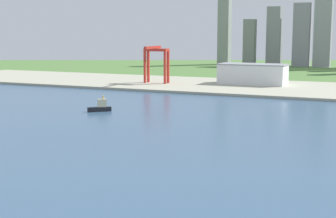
{
  "coord_description": "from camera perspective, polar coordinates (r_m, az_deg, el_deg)",
  "views": [
    {
      "loc": [
        79.72,
        5.25,
        54.98
      ],
      "look_at": [
        8.32,
        165.28,
        28.14
      ],
      "focal_mm": 53.69,
      "sensor_mm": 36.0,
      "label": 1
    }
  ],
  "objects": [
    {
      "name": "tugboat_small",
      "position": [
        353.71,
        -7.69,
        0.22
      ],
      "size": [
        14.44,
        13.47,
        11.16
      ],
      "color": "black",
      "rests_on": "water_bay"
    },
    {
      "name": "ground_plane",
      "position": [
        310.25,
        8.77,
        -1.6
      ],
      "size": [
        2400.0,
        2400.0,
        0.0
      ],
      "primitive_type": "plane",
      "color": "#4D7638"
    },
    {
      "name": "industrial_pier",
      "position": [
        494.19,
        14.62,
        2.19
      ],
      "size": [
        840.0,
        140.0,
        2.5
      ],
      "primitive_type": "cube",
      "color": "#A9A790",
      "rests_on": "ground"
    },
    {
      "name": "port_crane_red",
      "position": [
        522.6,
        -1.38,
        5.98
      ],
      "size": [
        25.39,
        35.23,
        38.51
      ],
      "color": "#B72D23",
      "rests_on": "industrial_pier"
    },
    {
      "name": "warehouse_main",
      "position": [
        521.23,
        9.6,
        3.95
      ],
      "size": [
        68.42,
        31.51,
        20.7
      ],
      "color": "white",
      "rests_on": "industrial_pier"
    },
    {
      "name": "distant_skyline",
      "position": [
        832.26,
        17.58,
        8.64
      ],
      "size": [
        344.58,
        67.02,
        149.26
      ],
      "color": "gray",
      "rests_on": "ground"
    },
    {
      "name": "water_bay",
      "position": [
        253.93,
        5.17,
        -3.81
      ],
      "size": [
        840.0,
        360.0,
        0.15
      ],
      "primitive_type": "cube",
      "color": "#385675",
      "rests_on": "ground"
    }
  ]
}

